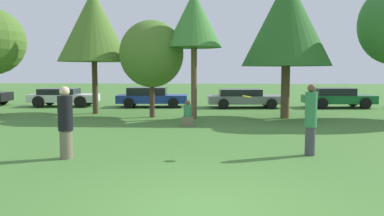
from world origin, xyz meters
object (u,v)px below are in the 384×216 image
tree_1 (93,26)px  person_catcher (311,119)px  parked_car_grey (244,98)px  parked_car_white (63,96)px  parked_car_green (337,97)px  tree_3 (194,20)px  tree_4 (287,21)px  frisbee (247,96)px  tree_2 (152,54)px  parked_car_blue (151,97)px  person_thrower (65,122)px  bystander_sitting (188,115)px

tree_1 → person_catcher: bearing=-46.8°
tree_1 → parked_car_grey: (8.03, 3.77, -3.93)m
parked_car_white → parked_car_green: parked_car_green is taller
person_catcher → tree_3: tree_3 is taller
tree_4 → parked_car_grey: (-1.54, 5.13, -3.92)m
frisbee → parked_car_white: (-10.40, 13.32, -0.94)m
tree_2 → tree_4: 6.51m
person_catcher → parked_car_white: bearing=-54.4°
frisbee → tree_2: (-3.87, 8.11, 1.46)m
tree_2 → tree_3: 2.59m
parked_car_blue → parked_car_green: bearing=-2.7°
person_catcher → tree_1: (-8.78, 9.37, 3.57)m
person_thrower → parked_car_grey: (5.57, 13.88, -0.33)m
frisbee → parked_car_white: size_ratio=0.06×
tree_1 → tree_2: size_ratio=1.38×
tree_2 → parked_car_green: (10.44, 5.39, -2.39)m
parked_car_green → person_catcher: bearing=-113.4°
tree_4 → person_thrower: bearing=-129.1°
tree_1 → parked_car_green: 14.77m
tree_4 → parked_car_grey: size_ratio=1.42×
tree_4 → parked_car_green: 7.81m
tree_1 → parked_car_grey: tree_1 is taller
tree_2 → parked_car_blue: 5.84m
tree_1 → tree_2: tree_1 is taller
parked_car_white → tree_3: bearing=-36.7°
bystander_sitting → parked_car_blue: size_ratio=0.25×
bystander_sitting → parked_car_green: parked_car_green is taller
tree_1 → parked_car_blue: bearing=59.6°
parked_car_grey → parked_car_green: bearing=-0.7°
bystander_sitting → parked_car_blue: 8.59m
person_thrower → bystander_sitting: size_ratio=1.72×
parked_car_green → tree_2: bearing=-156.1°
person_catcher → frisbee: 1.80m
person_thrower → tree_4: bearing=44.2°
parked_car_blue → parked_car_grey: parked_car_blue is taller
tree_4 → parked_car_green: tree_4 is taller
person_catcher → parked_car_green: (4.88, 13.40, -0.33)m
bystander_sitting → parked_car_white: 11.69m
bystander_sitting → tree_4: (4.40, 2.83, 4.08)m
bystander_sitting → tree_3: 4.79m
frisbee → tree_4: 8.96m
tree_2 → parked_car_blue: size_ratio=1.06×
bystander_sitting → tree_4: 6.64m
person_thrower → tree_1: bearing=96.9°
person_catcher → parked_car_grey: 13.16m
tree_1 → parked_car_white: (-3.31, 3.86, -3.90)m
parked_car_white → tree_2: bearing=-42.0°
tree_2 → parked_car_blue: (-0.94, 5.24, -2.39)m
frisbee → tree_3: size_ratio=0.04×
bystander_sitting → parked_car_white: (-8.47, 8.06, 0.19)m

